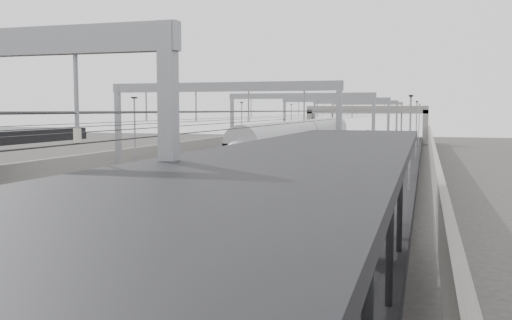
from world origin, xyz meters
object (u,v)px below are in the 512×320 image
Objects in this scene: overbridge at (366,115)px; bench at (370,246)px; signal_green at (310,136)px; train at (301,151)px.

overbridge reaches higher than bench.
signal_green is (-14.00, 60.40, 0.90)m from bench.
train is at bearing -81.04° from signal_green.
train is 38.34m from bench.
train is at bearing -91.69° from overbridge.
signal_green is at bearing -100.81° from overbridge.
signal_green is at bearing 103.05° from bench.
overbridge is 88.16m from bench.
overbridge reaches higher than signal_green.
bench is at bearing -74.41° from train.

